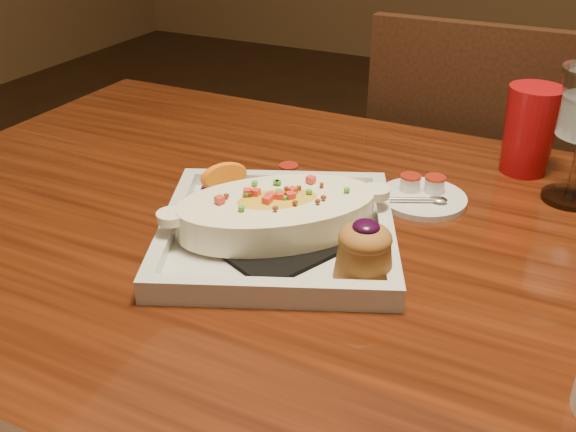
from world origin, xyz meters
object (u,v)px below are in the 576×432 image
at_px(table, 377,322).
at_px(red_tumbler, 530,131).
at_px(chair_far, 468,211).
at_px(saucer, 421,195).
at_px(plate, 283,222).

height_order(table, red_tumbler, red_tumbler).
bearing_deg(chair_far, saucer, 89.90).
bearing_deg(saucer, table, -89.73).
relative_size(saucer, red_tumbler, 0.92).
distance_m(table, red_tumbler, 0.39).
bearing_deg(chair_far, plate, 79.00).
bearing_deg(plate, saucer, 33.29).
relative_size(chair_far, red_tumbler, 6.90).
xyz_separation_m(table, red_tumbler, (0.11, 0.34, 0.16)).
bearing_deg(table, red_tumbler, 71.38).
height_order(chair_far, saucer, chair_far).
relative_size(table, saucer, 12.11).
distance_m(table, plate, 0.18).
xyz_separation_m(table, plate, (-0.13, -0.02, 0.13)).
xyz_separation_m(plate, red_tumbler, (0.24, 0.36, 0.04)).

